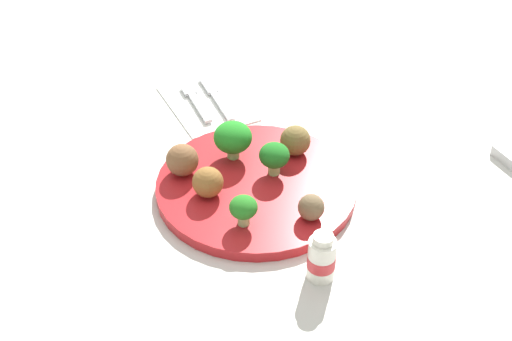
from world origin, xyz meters
TOP-DOWN VIEW (x-y plane):
  - ground_plane at (0.00, 0.00)m, footprint 4.00×4.00m
  - plate at (0.00, 0.00)m, footprint 0.28×0.28m
  - broccoli_floret_near_rim at (-0.07, 0.05)m, footprint 0.04×0.04m
  - broccoli_floret_far_rim at (0.01, -0.03)m, footprint 0.04×0.04m
  - broccoli_floret_back_right at (0.07, 0.01)m, footprint 0.06×0.06m
  - meatball_mid_left at (0.00, 0.07)m, footprint 0.04×0.04m
  - meatball_far_rim at (-0.10, -0.04)m, footprint 0.03×0.03m
  - meatball_front_right at (0.04, -0.08)m, footprint 0.04×0.04m
  - meatball_center at (0.06, 0.09)m, footprint 0.05×0.05m
  - napkin at (0.24, -0.01)m, footprint 0.18×0.13m
  - fork at (0.25, 0.01)m, footprint 0.12×0.02m
  - knife at (0.25, -0.03)m, footprint 0.15×0.02m
  - yogurt_bottle at (-0.18, -0.01)m, footprint 0.03×0.03m

SIDE VIEW (x-z plane):
  - ground_plane at x=0.00m, z-range 0.00..0.00m
  - napkin at x=0.24m, z-range 0.00..0.01m
  - knife at x=0.25m, z-range 0.00..0.01m
  - fork at x=0.25m, z-range 0.00..0.01m
  - plate at x=0.00m, z-range 0.00..0.02m
  - yogurt_bottle at x=-0.18m, z-range 0.00..0.06m
  - meatball_far_rim at x=-0.10m, z-range 0.02..0.05m
  - meatball_mid_left at x=0.00m, z-range 0.02..0.06m
  - meatball_front_right at x=0.04m, z-range 0.02..0.06m
  - meatball_center at x=0.06m, z-range 0.02..0.06m
  - broccoli_floret_near_rim at x=-0.07m, z-range 0.02..0.06m
  - broccoli_floret_far_rim at x=0.01m, z-range 0.02..0.07m
  - broccoli_floret_back_right at x=0.07m, z-range 0.02..0.08m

